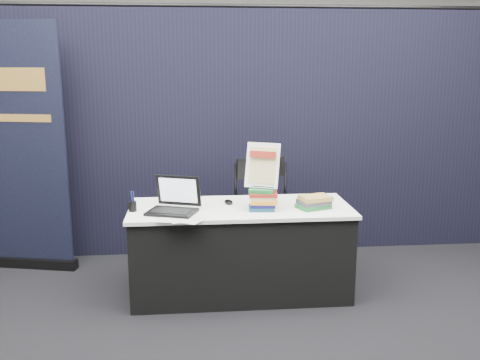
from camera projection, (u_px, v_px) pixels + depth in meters
name	position (u px, v px, depth m)	size (l,w,h in m)	color
floor	(247.00, 323.00, 3.99)	(8.00, 8.00, 0.00)	black
wall_back	(218.00, 73.00, 7.50)	(8.00, 0.02, 3.50)	#ADAAA4
drape_partition	(230.00, 135.00, 5.28)	(6.00, 0.08, 2.40)	black
display_table	(240.00, 250.00, 4.44)	(1.80, 0.75, 0.75)	black
laptop	(172.00, 204.00, 4.19)	(0.43, 0.40, 0.27)	black
mouse	(229.00, 202.00, 4.44)	(0.07, 0.11, 0.03)	black
brochure_left	(177.00, 219.00, 4.00)	(0.27, 0.19, 0.00)	silver
brochure_mid	(185.00, 218.00, 4.02)	(0.29, 0.21, 0.00)	silver
brochure_right	(186.00, 219.00, 4.01)	(0.25, 0.18, 0.00)	silver
pen_cup	(133.00, 206.00, 4.21)	(0.06, 0.06, 0.08)	black
book_stack_tall	(263.00, 199.00, 4.25)	(0.24, 0.20, 0.17)	navy
book_stack_short	(314.00, 202.00, 4.30)	(0.29, 0.25, 0.10)	#1C6C30
info_sign	(262.00, 166.00, 4.23)	(0.29, 0.20, 0.37)	black
pullup_banner	(20.00, 163.00, 4.87)	(0.96, 0.31, 2.26)	black
stacking_chair	(263.00, 214.00, 4.73)	(0.59, 0.60, 1.06)	black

